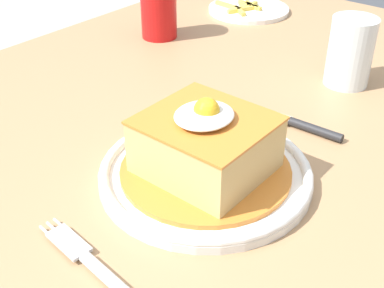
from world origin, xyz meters
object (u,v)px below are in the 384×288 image
object	(u,v)px
soda_can	(159,4)
side_plate_fries	(248,9)
fork	(95,266)
main_plate	(205,173)
drinking_glass	(350,56)
knife	(299,124)

from	to	relation	value
soda_can	side_plate_fries	bearing A→B (deg)	-12.02
fork	main_plate	bearing A→B (deg)	2.76
main_plate	drinking_glass	distance (m)	0.34
drinking_glass	main_plate	bearing A→B (deg)	177.41
soda_can	side_plate_fries	size ratio (longest dim) A/B	0.73
knife	drinking_glass	bearing A→B (deg)	4.02
main_plate	side_plate_fries	size ratio (longest dim) A/B	1.44
fork	side_plate_fries	xyz separation A→B (m)	(0.70, 0.30, -0.00)
main_plate	drinking_glass	size ratio (longest dim) A/B	2.32
soda_can	side_plate_fries	distance (m)	0.24
knife	drinking_glass	world-z (taller)	drinking_glass
main_plate	knife	bearing A→B (deg)	-9.00
fork	knife	size ratio (longest dim) A/B	0.86
drinking_glass	soda_can	bearing A→B (deg)	95.97
soda_can	side_plate_fries	world-z (taller)	soda_can
fork	soda_can	size ratio (longest dim) A/B	1.14
main_plate	knife	size ratio (longest dim) A/B	1.47
main_plate	soda_can	bearing A→B (deg)	49.14
knife	soda_can	xyz separation A→B (m)	(0.13, 0.37, 0.06)
soda_can	drinking_glass	xyz separation A→B (m)	(0.04, -0.36, -0.02)
main_plate	fork	size ratio (longest dim) A/B	1.72
knife	main_plate	bearing A→B (deg)	171.00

